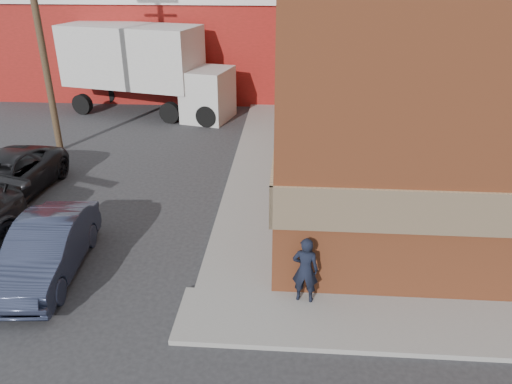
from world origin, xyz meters
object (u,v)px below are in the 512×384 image
(utility_pole, at_px, (39,28))
(sedan, at_px, (47,249))
(brick_building, at_px, (487,34))
(man, at_px, (305,270))
(box_truck, at_px, (148,64))
(warehouse, at_px, (158,39))
(suv_a, at_px, (2,179))

(utility_pole, relative_size, sedan, 2.15)
(brick_building, height_order, sedan, brick_building)
(man, height_order, box_truck, box_truck)
(brick_building, height_order, warehouse, brick_building)
(box_truck, bearing_deg, brick_building, -7.83)
(brick_building, xyz_separation_m, man, (-6.25, -9.25, -3.77))
(sedan, bearing_deg, utility_pole, 107.58)
(brick_building, distance_m, utility_pole, 16.00)
(box_truck, bearing_deg, man, -49.55)
(brick_building, relative_size, box_truck, 2.05)
(warehouse, distance_m, suv_a, 15.70)
(sedan, height_order, box_truck, box_truck)
(utility_pole, xyz_separation_m, suv_a, (0.17, -4.50, -4.05))
(man, xyz_separation_m, sedan, (-6.24, 0.75, -0.22))
(utility_pole, relative_size, man, 5.66)
(warehouse, relative_size, suv_a, 3.24)
(warehouse, relative_size, box_truck, 1.83)
(utility_pole, bearing_deg, man, -43.52)
(warehouse, xyz_separation_m, utility_pole, (-1.50, -11.00, 1.93))
(box_truck, bearing_deg, utility_pole, -100.13)
(brick_building, xyz_separation_m, suv_a, (-15.82, -4.50, -3.98))
(suv_a, bearing_deg, brick_building, 19.17)
(warehouse, distance_m, box_truck, 5.71)
(warehouse, xyz_separation_m, suv_a, (-1.33, -15.50, -2.11))
(brick_building, bearing_deg, warehouse, 142.80)
(man, relative_size, sedan, 0.38)
(suv_a, bearing_deg, utility_pole, 95.51)
(sedan, distance_m, box_truck, 14.03)
(brick_building, height_order, suv_a, brick_building)
(utility_pole, relative_size, suv_a, 1.79)
(brick_building, xyz_separation_m, warehouse, (-14.50, 11.00, -1.87))
(warehouse, height_order, utility_pole, utility_pole)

